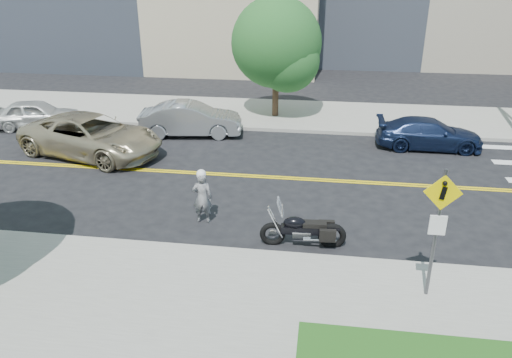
{
  "coord_description": "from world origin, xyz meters",
  "views": [
    {
      "loc": [
        1.73,
        -15.88,
        6.96
      ],
      "look_at": [
        -0.11,
        -2.93,
        1.2
      ],
      "focal_mm": 35.0,
      "sensor_mm": 36.0,
      "label": 1
    }
  ],
  "objects": [
    {
      "name": "motorcyclist",
      "position": [
        -1.57,
        -3.48,
        0.81
      ],
      "size": [
        0.6,
        0.42,
        1.63
      ],
      "rotation": [
        0.0,
        0.0,
        3.25
      ],
      "color": "#9F9FA3",
      "rests_on": "ground"
    },
    {
      "name": "parked_car_blue",
      "position": [
        5.92,
        3.85,
        0.6
      ],
      "size": [
        4.15,
        1.71,
        1.2
      ],
      "primitive_type": "imported",
      "rotation": [
        0.0,
        0.0,
        1.58
      ],
      "color": "#172446",
      "rests_on": "ground"
    },
    {
      "name": "tree_far_a",
      "position": [
        -0.6,
        7.07,
        3.53
      ],
      "size": [
        4.09,
        4.09,
        5.58
      ],
      "rotation": [
        0.0,
        0.0,
        0.27
      ],
      "color": "#382619",
      "rests_on": "ground"
    },
    {
      "name": "motorcycle",
      "position": [
        1.36,
        -4.38,
        0.67
      ],
      "size": [
        2.23,
        0.82,
        1.33
      ],
      "primitive_type": null,
      "rotation": [
        0.0,
        0.0,
        0.07
      ],
      "color": "black",
      "rests_on": "ground"
    },
    {
      "name": "sidewalk_near",
      "position": [
        0.0,
        -7.5,
        0.07
      ],
      "size": [
        60.0,
        5.0,
        0.15
      ],
      "primitive_type": "cube",
      "color": "#9E9B91",
      "rests_on": "ground_plane"
    },
    {
      "name": "parked_car_white",
      "position": [
        -11.05,
        4.09,
        0.64
      ],
      "size": [
        3.99,
        2.36,
        1.28
      ],
      "primitive_type": "imported",
      "rotation": [
        0.0,
        0.0,
        1.81
      ],
      "color": "silver",
      "rests_on": "ground"
    },
    {
      "name": "sidewalk_far",
      "position": [
        0.0,
        7.5,
        0.07
      ],
      "size": [
        60.0,
        5.0,
        0.15
      ],
      "primitive_type": "cube",
      "color": "#9E9B91",
      "rests_on": "ground_plane"
    },
    {
      "name": "pedestrian_sign",
      "position": [
        4.2,
        -6.31,
        1.96
      ],
      "size": [
        0.78,
        0.08,
        3.0
      ],
      "color": "#4C4C51",
      "rests_on": "sidewalk_near"
    },
    {
      "name": "ground_plane",
      "position": [
        0.0,
        0.0,
        0.0
      ],
      "size": [
        120.0,
        120.0,
        0.0
      ],
      "primitive_type": "plane",
      "color": "black",
      "rests_on": "ground"
    },
    {
      "name": "suv",
      "position": [
        -7.08,
        1.21,
        0.78
      ],
      "size": [
        6.1,
        4.04,
        1.56
      ],
      "primitive_type": "imported",
      "rotation": [
        0.0,
        0.0,
        1.29
      ],
      "color": "tan",
      "rests_on": "ground"
    },
    {
      "name": "parked_car_silver",
      "position": [
        -3.93,
        4.07,
        0.71
      ],
      "size": [
        4.49,
        2.1,
        1.42
      ],
      "primitive_type": "imported",
      "rotation": [
        0.0,
        0.0,
        1.71
      ],
      "color": "#939599",
      "rests_on": "ground"
    }
  ]
}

